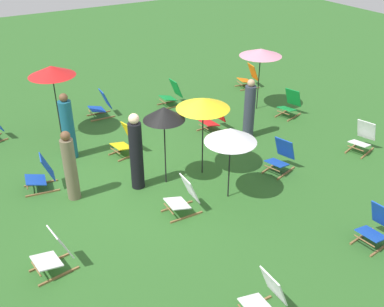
{
  "coord_description": "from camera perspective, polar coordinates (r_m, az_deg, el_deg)",
  "views": [
    {
      "loc": [
        8.08,
        -3.59,
        5.81
      ],
      "look_at": [
        0.0,
        1.2,
        0.5
      ],
      "focal_mm": 41.92,
      "sensor_mm": 36.0,
      "label": 1
    }
  ],
  "objects": [
    {
      "name": "umbrella_4",
      "position": [
        9.8,
        -3.61,
        5.08
      ],
      "size": [
        0.94,
        0.94,
        1.93
      ],
      "color": "black",
      "rests_on": "ground"
    },
    {
      "name": "deckchair_1",
      "position": [
        12.9,
        2.76,
        4.47
      ],
      "size": [
        0.55,
        0.8,
        0.83
      ],
      "rotation": [
        0.0,
        0.0,
        0.09
      ],
      "color": "olive",
      "rests_on": "ground"
    },
    {
      "name": "ground_plane",
      "position": [
        10.58,
        -5.61,
        -3.99
      ],
      "size": [
        40.0,
        40.0,
        0.0
      ],
      "primitive_type": "plane",
      "color": "#2D6026"
    },
    {
      "name": "umbrella_2",
      "position": [
        10.16,
        1.41,
        6.39
      ],
      "size": [
        1.24,
        1.24,
        1.96
      ],
      "color": "black",
      "rests_on": "ground"
    },
    {
      "name": "person_0",
      "position": [
        11.71,
        -15.5,
        3.13
      ],
      "size": [
        0.32,
        0.32,
        1.76
      ],
      "rotation": [
        0.0,
        0.0,
        1.57
      ],
      "color": "#195972",
      "rests_on": "ground"
    },
    {
      "name": "deckchair_12",
      "position": [
        7.49,
        9.31,
        -17.65
      ],
      "size": [
        0.49,
        0.77,
        0.83
      ],
      "rotation": [
        0.0,
        0.0,
        -0.01
      ],
      "color": "olive",
      "rests_on": "ground"
    },
    {
      "name": "deckchair_4",
      "position": [
        14.15,
        12.36,
        6.14
      ],
      "size": [
        0.67,
        0.86,
        0.83
      ],
      "rotation": [
        0.0,
        0.0,
        0.29
      ],
      "color": "olive",
      "rests_on": "ground"
    },
    {
      "name": "deckchair_7",
      "position": [
        16.2,
        7.27,
        9.59
      ],
      "size": [
        0.59,
        0.83,
        0.83
      ],
      "rotation": [
        0.0,
        0.0,
        -0.17
      ],
      "color": "olive",
      "rests_on": "ground"
    },
    {
      "name": "deckchair_0",
      "position": [
        14.04,
        -11.46,
        6.05
      ],
      "size": [
        0.51,
        0.78,
        0.83
      ],
      "rotation": [
        0.0,
        0.0,
        -0.04
      ],
      "color": "olive",
      "rests_on": "ground"
    },
    {
      "name": "deckchair_14",
      "position": [
        9.47,
        -1.06,
        -5.61
      ],
      "size": [
        0.5,
        0.77,
        0.83
      ],
      "rotation": [
        0.0,
        0.0,
        -0.03
      ],
      "color": "olive",
      "rests_on": "ground"
    },
    {
      "name": "deckchair_6",
      "position": [
        11.78,
        -8.37,
        1.61
      ],
      "size": [
        0.62,
        0.84,
        0.83
      ],
      "rotation": [
        0.0,
        0.0,
        0.2
      ],
      "color": "olive",
      "rests_on": "ground"
    },
    {
      "name": "deckchair_9",
      "position": [
        14.59,
        -2.56,
        7.54
      ],
      "size": [
        0.49,
        0.77,
        0.83
      ],
      "rotation": [
        0.0,
        0.0,
        0.02
      ],
      "color": "olive",
      "rests_on": "ground"
    },
    {
      "name": "umbrella_3",
      "position": [
        12.62,
        -17.45,
        9.99
      ],
      "size": [
        1.26,
        1.26,
        2.02
      ],
      "color": "black",
      "rests_on": "ground"
    },
    {
      "name": "person_3",
      "position": [
        10.09,
        -7.12,
        0.05
      ],
      "size": [
        0.38,
        0.38,
        1.85
      ],
      "rotation": [
        0.0,
        0.0,
        0.33
      ],
      "color": "black",
      "rests_on": "ground"
    },
    {
      "name": "deckchair_13",
      "position": [
        11.13,
        11.23,
        -0.43
      ],
      "size": [
        0.68,
        0.87,
        0.83
      ],
      "rotation": [
        0.0,
        0.0,
        0.29
      ],
      "color": "olive",
      "rests_on": "ground"
    },
    {
      "name": "deckchair_2",
      "position": [
        8.49,
        -17.14,
        -12.02
      ],
      "size": [
        0.57,
        0.81,
        0.83
      ],
      "rotation": [
        0.0,
        0.0,
        0.12
      ],
      "color": "olive",
      "rests_on": "ground"
    },
    {
      "name": "deckchair_8",
      "position": [
        12.62,
        20.89,
        1.85
      ],
      "size": [
        0.68,
        0.87,
        0.83
      ],
      "rotation": [
        0.0,
        0.0,
        0.29
      ],
      "color": "olive",
      "rests_on": "ground"
    },
    {
      "name": "person_1",
      "position": [
        10.04,
        -15.24,
        -1.7
      ],
      "size": [
        0.39,
        0.39,
        1.66
      ],
      "rotation": [
        0.0,
        0.0,
        2.11
      ],
      "color": "#72664C",
      "rests_on": "ground"
    },
    {
      "name": "deckchair_11",
      "position": [
        9.39,
        22.46,
        -8.6
      ],
      "size": [
        0.56,
        0.81,
        0.83
      ],
      "rotation": [
        0.0,
        0.0,
        0.12
      ],
      "color": "olive",
      "rests_on": "ground"
    },
    {
      "name": "person_2",
      "position": [
        12.43,
        7.3,
        5.46
      ],
      "size": [
        0.36,
        0.36,
        1.7
      ],
      "rotation": [
        0.0,
        0.0,
        4.91
      ],
      "color": "#333847",
      "rests_on": "ground"
    },
    {
      "name": "umbrella_1",
      "position": [
        9.38,
        4.95,
        2.35
      ],
      "size": [
        1.12,
        1.12,
        1.71
      ],
      "color": "black",
      "rests_on": "ground"
    },
    {
      "name": "deckchair_3",
      "position": [
        10.77,
        -18.56,
        -2.59
      ],
      "size": [
        0.59,
        0.82,
        0.83
      ],
      "rotation": [
        0.0,
        0.0,
        -0.15
      ],
      "color": "olive",
      "rests_on": "ground"
    },
    {
      "name": "umbrella_0",
      "position": [
        13.97,
        8.74,
        12.6
      ],
      "size": [
        1.29,
        1.29,
        1.95
      ],
      "color": "black",
      "rests_on": "ground"
    }
  ]
}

